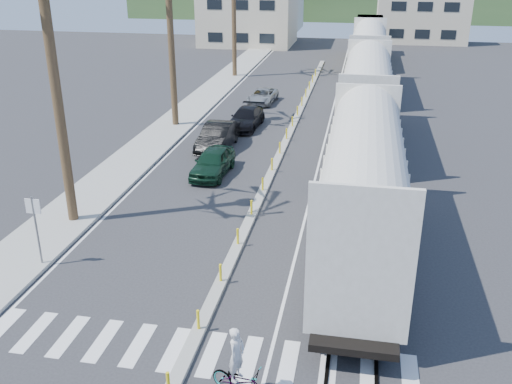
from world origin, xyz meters
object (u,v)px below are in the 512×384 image
at_px(car_second, 218,136).
at_px(street_sign, 35,221).
at_px(car_lead, 213,162).
at_px(cyclist, 240,375).

bearing_deg(car_second, street_sign, -99.32).
distance_m(car_lead, car_second, 4.60).
relative_size(car_second, cyclist, 2.26).
bearing_deg(street_sign, car_second, 78.23).
bearing_deg(cyclist, car_lead, 35.35).
bearing_deg(car_second, car_lead, -76.75).
bearing_deg(street_sign, cyclist, -30.96).
bearing_deg(cyclist, street_sign, 77.25).
bearing_deg(car_second, cyclist, -71.74).
relative_size(street_sign, car_lead, 0.68).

